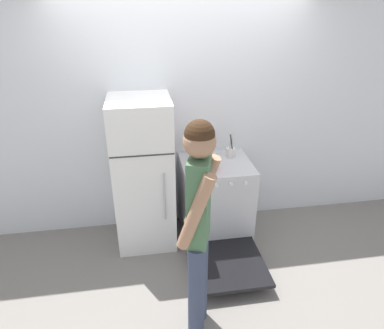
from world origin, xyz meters
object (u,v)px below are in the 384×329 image
(stove_range, at_px, (216,201))
(utensil_jar, at_px, (231,152))
(tea_kettle, at_px, (200,152))
(person, at_px, (199,224))
(dutch_oven_pot, at_px, (204,163))
(refrigerator, at_px, (144,175))

(stove_range, height_order, utensil_jar, utensil_jar)
(stove_range, xyz_separation_m, tea_kettle, (-0.15, 0.17, 0.52))
(utensil_jar, distance_m, person, 1.46)
(tea_kettle, bearing_deg, person, -100.77)
(dutch_oven_pot, height_order, person, person)
(refrigerator, height_order, tea_kettle, refrigerator)
(utensil_jar, height_order, person, person)
(stove_range, xyz_separation_m, dutch_oven_pot, (-0.17, -0.09, 0.52))
(tea_kettle, xyz_separation_m, person, (-0.25, -1.33, 0.06))
(refrigerator, xyz_separation_m, tea_kettle, (0.61, 0.11, 0.16))
(tea_kettle, xyz_separation_m, utensil_jar, (0.34, 0.01, -0.02))
(utensil_jar, bearing_deg, stove_range, -136.78)
(refrigerator, xyz_separation_m, dutch_oven_pot, (0.60, -0.15, 0.16))
(stove_range, relative_size, utensil_jar, 4.91)
(stove_range, bearing_deg, utensil_jar, 43.22)
(dutch_oven_pot, height_order, tea_kettle, tea_kettle)
(utensil_jar, bearing_deg, dutch_oven_pot, -142.86)
(dutch_oven_pot, xyz_separation_m, tea_kettle, (0.01, 0.26, 0.00))
(refrigerator, relative_size, dutch_oven_pot, 5.85)
(stove_range, distance_m, tea_kettle, 0.57)
(stove_range, height_order, dutch_oven_pot, dutch_oven_pot)
(refrigerator, xyz_separation_m, utensil_jar, (0.95, 0.12, 0.14))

